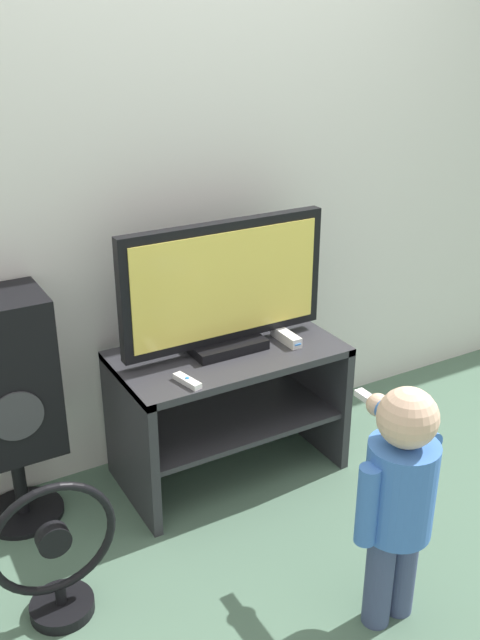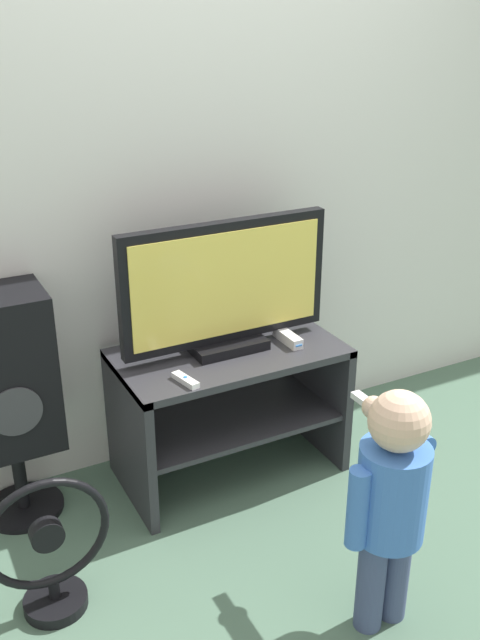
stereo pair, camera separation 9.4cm
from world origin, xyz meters
name	(u,v)px [view 1 (the left image)]	position (x,y,z in m)	size (l,w,h in m)	color
ground_plane	(258,500)	(0.00, 0.00, 0.00)	(16.00, 16.00, 0.00)	#4C6B56
wall_back	(186,152)	(0.00, 0.57, 1.30)	(10.00, 0.06, 2.60)	silver
tv_stand	(228,395)	(0.00, 0.25, 0.36)	(0.91, 0.49, 0.57)	#2D2D33
television	(224,288)	(0.00, 0.27, 0.83)	(0.86, 0.20, 0.52)	black
game_console	(286,337)	(0.25, 0.20, 0.59)	(0.05, 0.17, 0.04)	white
remote_primary	(187,381)	(-0.26, 0.08, 0.58)	(0.06, 0.13, 0.03)	white
child	(398,488)	(0.06, -0.71, 0.49)	(0.32, 0.47, 0.84)	#3F4C72
speaker_tower	(5,382)	(-0.84, 0.38, 0.59)	(0.34, 0.31, 0.92)	black
floor_fan	(56,557)	(-0.86, -0.17, 0.23)	(0.41, 0.21, 0.50)	black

